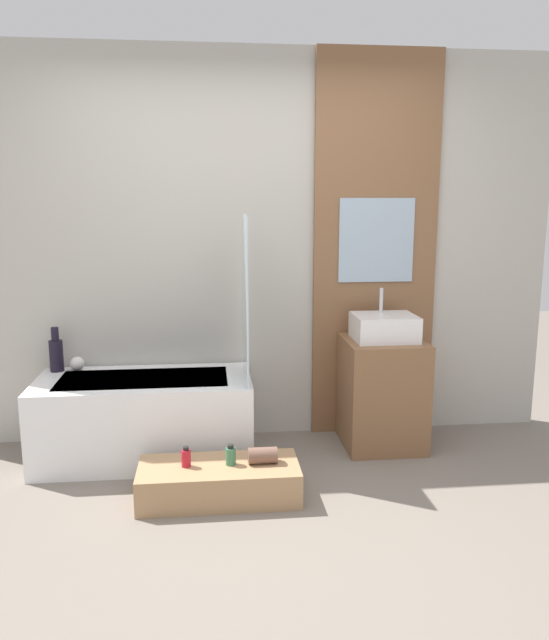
# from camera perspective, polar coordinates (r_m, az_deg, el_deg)

# --- Properties ---
(ground_plane) EXTENTS (12.00, 12.00, 0.00)m
(ground_plane) POSITION_cam_1_polar(r_m,az_deg,el_deg) (3.11, -0.26, -20.64)
(ground_plane) COLOR slate
(wall_tiled_back) EXTENTS (4.20, 0.06, 2.60)m
(wall_tiled_back) POSITION_cam_1_polar(r_m,az_deg,el_deg) (4.24, -2.46, 6.49)
(wall_tiled_back) COLOR #B7B2A8
(wall_tiled_back) RESTS_ON ground_plane
(wall_wood_accent) EXTENTS (0.85, 0.04, 2.60)m
(wall_wood_accent) POSITION_cam_1_polar(r_m,az_deg,el_deg) (4.33, 9.21, 6.50)
(wall_wood_accent) COLOR brown
(wall_wood_accent) RESTS_ON ground_plane
(bathtub) EXTENTS (1.34, 0.65, 0.53)m
(bathtub) POSITION_cam_1_polar(r_m,az_deg,el_deg) (4.10, -11.76, -8.73)
(bathtub) COLOR white
(bathtub) RESTS_ON ground_plane
(glass_shower_screen) EXTENTS (0.01, 0.46, 1.02)m
(glass_shower_screen) POSITION_cam_1_polar(r_m,az_deg,el_deg) (3.82, -2.70, 1.98)
(glass_shower_screen) COLOR silver
(glass_shower_screen) RESTS_ON bathtub
(wooden_step_bench) EXTENTS (0.88, 0.39, 0.19)m
(wooden_step_bench) POSITION_cam_1_polar(r_m,az_deg,el_deg) (3.57, -5.10, -14.49)
(wooden_step_bench) COLOR #A87F56
(wooden_step_bench) RESTS_ON ground_plane
(vanity_cabinet) EXTENTS (0.51, 0.52, 0.73)m
(vanity_cabinet) POSITION_cam_1_polar(r_m,az_deg,el_deg) (4.24, 9.80, -6.57)
(vanity_cabinet) COLOR brown
(vanity_cabinet) RESTS_ON ground_plane
(sink) EXTENTS (0.40, 0.34, 0.33)m
(sink) POSITION_cam_1_polar(r_m,az_deg,el_deg) (4.13, 10.00, -0.66)
(sink) COLOR white
(sink) RESTS_ON vanity_cabinet
(vase_tall_dark) EXTENTS (0.09, 0.09, 0.29)m
(vase_tall_dark) POSITION_cam_1_polar(r_m,az_deg,el_deg) (4.31, -19.33, -2.90)
(vase_tall_dark) COLOR black
(vase_tall_dark) RESTS_ON bathtub
(vase_round_light) EXTENTS (0.09, 0.09, 0.09)m
(vase_round_light) POSITION_cam_1_polar(r_m,az_deg,el_deg) (4.29, -17.60, -3.83)
(vase_round_light) COLOR silver
(vase_round_light) RESTS_ON bathtub
(bottle_soap_primary) EXTENTS (0.05, 0.05, 0.11)m
(bottle_soap_primary) POSITION_cam_1_polar(r_m,az_deg,el_deg) (3.51, -8.09, -12.36)
(bottle_soap_primary) COLOR #B21928
(bottle_soap_primary) RESTS_ON wooden_step_bench
(bottle_soap_secondary) EXTENTS (0.06, 0.06, 0.11)m
(bottle_soap_secondary) POSITION_cam_1_polar(r_m,az_deg,el_deg) (3.51, -4.03, -12.27)
(bottle_soap_secondary) COLOR #38704C
(bottle_soap_secondary) RESTS_ON wooden_step_bench
(towel_roll) EXTENTS (0.16, 0.09, 0.09)m
(towel_roll) POSITION_cam_1_polar(r_m,az_deg,el_deg) (3.52, -1.09, -12.28)
(towel_roll) COLOR brown
(towel_roll) RESTS_ON wooden_step_bench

